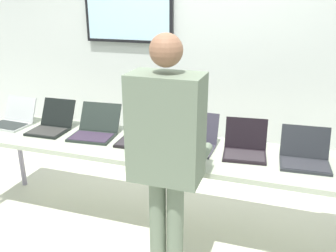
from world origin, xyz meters
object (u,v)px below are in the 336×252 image
at_px(laptop_station_6, 305,156).
at_px(person, 167,146).
at_px(laptop_station_1, 52,124).
at_px(laptop_station_3, 139,135).
at_px(laptop_station_0, 13,119).
at_px(laptop_station_4, 193,140).
at_px(laptop_station_2, 95,129).
at_px(laptop_station_5, 245,147).
at_px(workbench, 160,151).

distance_m(laptop_station_6, person, 1.09).
height_order(laptop_station_1, person, person).
bearing_deg(laptop_station_3, laptop_station_0, 179.33).
bearing_deg(laptop_station_0, laptop_station_6, -0.67).
height_order(laptop_station_3, laptop_station_4, laptop_station_3).
height_order(laptop_station_2, person, person).
bearing_deg(laptop_station_1, laptop_station_5, 0.42).
bearing_deg(laptop_station_0, laptop_station_4, 0.21).
relative_size(laptop_station_1, laptop_station_4, 1.04).
xyz_separation_m(workbench, laptop_station_4, (0.25, 0.07, 0.11)).
relative_size(laptop_station_2, person, 0.24).
bearing_deg(laptop_station_4, laptop_station_1, -179.15).
distance_m(laptop_station_4, laptop_station_6, 0.85).
relative_size(laptop_station_0, laptop_station_4, 0.97).
bearing_deg(laptop_station_1, person, -26.86).
distance_m(workbench, person, 0.75).
relative_size(laptop_station_3, person, 0.19).
bearing_deg(workbench, laptop_station_2, 175.11).
bearing_deg(workbench, laptop_station_0, 177.73).
bearing_deg(laptop_station_2, laptop_station_5, 0.25).
xyz_separation_m(laptop_station_1, laptop_station_6, (2.16, -0.02, -0.00)).
bearing_deg(laptop_station_3, person, -54.89).
height_order(workbench, person, person).
xyz_separation_m(laptop_station_0, laptop_station_3, (1.28, -0.02, 0.00)).
bearing_deg(laptop_station_6, workbench, -178.52).
bearing_deg(workbench, laptop_station_1, 177.51).
distance_m(laptop_station_2, laptop_station_3, 0.41).
distance_m(laptop_station_2, person, 1.13).
relative_size(laptop_station_0, laptop_station_2, 0.86).
distance_m(laptop_station_1, person, 1.50).
height_order(laptop_station_0, laptop_station_5, laptop_station_5).
bearing_deg(workbench, person, -67.30).
relative_size(workbench, laptop_station_0, 9.60).
distance_m(laptop_station_1, laptop_station_3, 0.85).
distance_m(workbench, laptop_station_3, 0.24).
bearing_deg(laptop_station_1, laptop_station_3, -0.13).
xyz_separation_m(laptop_station_2, laptop_station_4, (0.87, 0.01, 0.00)).
bearing_deg(laptop_station_5, laptop_station_2, -179.75).
bearing_deg(laptop_station_2, workbench, -4.89).
bearing_deg(laptop_station_3, laptop_station_6, -0.68).
height_order(laptop_station_4, person, person).
height_order(laptop_station_0, laptop_station_2, laptop_station_2).
height_order(workbench, laptop_station_3, laptop_station_3).
height_order(laptop_station_2, laptop_station_3, laptop_station_3).
relative_size(laptop_station_1, person, 0.22).
height_order(laptop_station_6, person, person).
xyz_separation_m(laptop_station_6, person, (-0.85, -0.65, 0.23)).
height_order(laptop_station_5, laptop_station_6, laptop_station_5).
bearing_deg(laptop_station_2, laptop_station_1, -179.07).
distance_m(laptop_station_0, person, 1.89).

